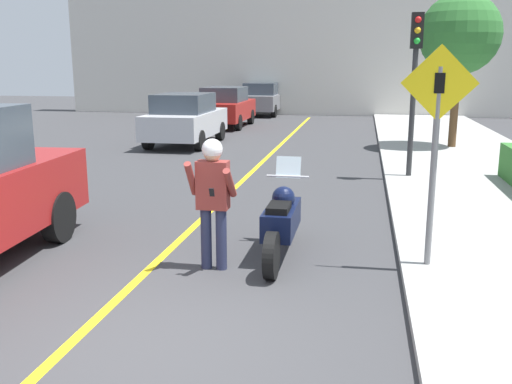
# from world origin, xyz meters

# --- Properties ---
(ground_plane) EXTENTS (80.00, 80.00, 0.00)m
(ground_plane) POSITION_xyz_m (0.00, 0.00, 0.00)
(ground_plane) COLOR #38383A
(road_center_line) EXTENTS (0.12, 36.00, 0.01)m
(road_center_line) POSITION_xyz_m (-0.60, 6.00, 0.00)
(road_center_line) COLOR yellow
(road_center_line) RESTS_ON ground
(building_backdrop) EXTENTS (28.00, 1.20, 6.63)m
(building_backdrop) POSITION_xyz_m (0.00, 26.00, 3.31)
(building_backdrop) COLOR beige
(building_backdrop) RESTS_ON ground
(motorcycle) EXTENTS (0.62, 2.34, 1.28)m
(motorcycle) POSITION_xyz_m (1.01, 2.79, 0.50)
(motorcycle) COLOR black
(motorcycle) RESTS_ON ground
(person_biker) EXTENTS (0.59, 0.47, 1.70)m
(person_biker) POSITION_xyz_m (0.22, 2.11, 1.04)
(person_biker) COLOR #282D4C
(person_biker) RESTS_ON ground
(crossing_sign) EXTENTS (0.91, 0.08, 2.72)m
(crossing_sign) POSITION_xyz_m (2.93, 2.49, 1.74)
(crossing_sign) COLOR slate
(crossing_sign) RESTS_ON sidewalk_curb
(traffic_light) EXTENTS (0.26, 0.30, 3.59)m
(traffic_light) POSITION_xyz_m (3.13, 8.57, 2.61)
(traffic_light) COLOR #2D2D30
(traffic_light) RESTS_ON sidewalk_curb
(street_tree) EXTENTS (2.40, 2.40, 4.58)m
(street_tree) POSITION_xyz_m (4.79, 13.71, 3.46)
(street_tree) COLOR brown
(street_tree) RESTS_ON sidewalk_curb
(parked_car_silver) EXTENTS (1.88, 4.20, 1.68)m
(parked_car_silver) POSITION_xyz_m (-3.68, 13.34, 0.86)
(parked_car_silver) COLOR black
(parked_car_silver) RESTS_ON ground
(parked_car_red) EXTENTS (1.88, 4.20, 1.68)m
(parked_car_red) POSITION_xyz_m (-3.71, 19.02, 0.86)
(parked_car_red) COLOR black
(parked_car_red) RESTS_ON ground
(parked_car_grey) EXTENTS (1.88, 4.20, 1.68)m
(parked_car_grey) POSITION_xyz_m (-3.19, 25.05, 0.86)
(parked_car_grey) COLOR black
(parked_car_grey) RESTS_ON ground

